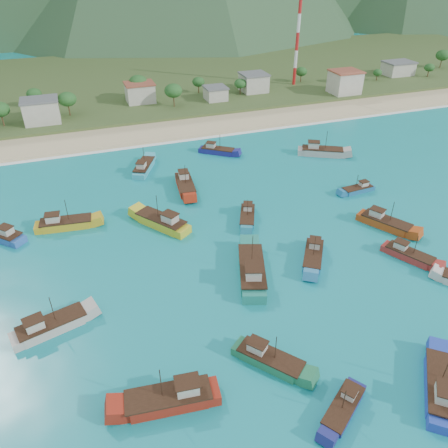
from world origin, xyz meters
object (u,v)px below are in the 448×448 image
object	(u,v)px
boat_11	(51,326)
boat_33	(269,360)
boat_1	(162,222)
boat_21	(247,217)
boat_22	(217,151)
boat_19	(252,272)
boat_26	(171,399)
boat_18	(343,408)
boat_0	(441,389)
boat_31	(65,224)
boat_25	(358,190)
boat_7	(408,255)
boat_16	(1,235)
boat_20	(313,256)
boat_6	(385,223)
radio_tower	(298,32)
boat_27	(185,186)
boat_23	(321,152)
boat_13	(144,168)

from	to	relation	value
boat_11	boat_33	world-z (taller)	boat_11
boat_1	boat_33	size ratio (longest dim) A/B	1.23
boat_21	boat_22	bearing A→B (deg)	-74.26
boat_19	boat_26	size ratio (longest dim) A/B	1.17
boat_18	boat_26	distance (m)	21.40
boat_0	boat_11	size ratio (longest dim) A/B	0.99
boat_0	boat_22	distance (m)	81.98
boat_31	boat_25	bearing A→B (deg)	90.44
boat_7	boat_22	distance (m)	59.66
boat_16	boat_20	bearing A→B (deg)	-71.06
boat_7	boat_19	xyz separation A→B (m)	(-29.10, 4.74, 0.47)
boat_20	boat_21	distance (m)	17.86
boat_26	boat_21	bearing A→B (deg)	-27.92
boat_0	boat_31	size ratio (longest dim) A/B	0.97
boat_22	boat_33	size ratio (longest dim) A/B	0.98
boat_0	boat_1	bearing A→B (deg)	155.75
boat_16	boat_26	distance (m)	52.08
boat_6	boat_22	bearing A→B (deg)	-95.98
radio_tower	boat_21	xyz separation A→B (m)	(-54.79, -85.59, -20.21)
boat_31	boat_6	bearing A→B (deg)	77.16
radio_tower	boat_27	size ratio (longest dim) A/B	3.21
boat_0	boat_19	xyz separation A→B (m)	(-13.67, 29.69, 0.22)
boat_6	radio_tower	bearing A→B (deg)	-136.18
boat_0	boat_21	bearing A→B (deg)	138.61
boat_33	boat_26	bearing A→B (deg)	-32.64
boat_16	boat_18	bearing A→B (deg)	-97.35
boat_18	boat_19	world-z (taller)	boat_19
boat_21	boat_33	distance (m)	37.34
boat_23	boat_21	bearing A→B (deg)	-24.43
boat_13	boat_6	bearing A→B (deg)	-19.91
boat_1	boat_26	xyz separation A→B (m)	(-8.14, -40.62, -0.04)
radio_tower	boat_18	bearing A→B (deg)	-114.81
boat_22	boat_20	bearing A→B (deg)	37.91
boat_31	boat_27	bearing A→B (deg)	112.70
boat_19	boat_22	xyz separation A→B (m)	(11.53, 52.26, -0.43)
boat_33	boat_13	bearing A→B (deg)	-125.13
boat_19	boat_26	xyz separation A→B (m)	(-19.17, -19.62, -0.20)
boat_11	boat_25	bearing A→B (deg)	92.31
boat_0	boat_11	world-z (taller)	boat_0
boat_7	boat_31	xyz separation A→B (m)	(-58.78, 31.89, 0.20)
boat_23	boat_1	bearing A→B (deg)	-38.87
boat_27	boat_25	bearing A→B (deg)	164.91
boat_0	boat_27	xyz separation A→B (m)	(-15.95, 64.82, -0.02)
boat_16	boat_25	bearing A→B (deg)	-50.17
boat_13	boat_27	world-z (taller)	boat_27
boat_1	boat_6	size ratio (longest dim) A/B	1.09
boat_23	boat_25	bearing A→B (deg)	20.89
boat_21	boat_26	size ratio (longest dim) A/B	0.79
boat_0	boat_22	size ratio (longest dim) A/B	1.17
boat_7	boat_21	xyz separation A→B (m)	(-22.77, 22.32, -0.00)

